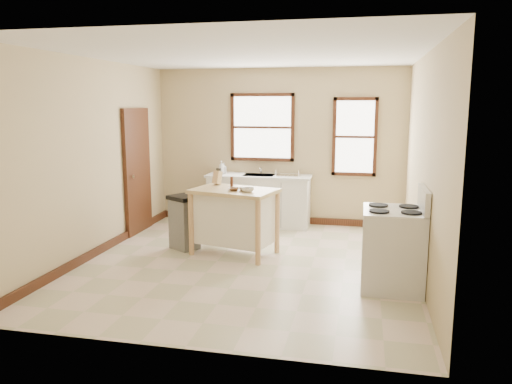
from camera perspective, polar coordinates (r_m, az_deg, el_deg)
floor at (r=6.95m, az=-0.98°, el=-8.14°), size 5.00×5.00×0.00m
ceiling at (r=6.63m, az=-1.06°, el=15.50°), size 5.00×5.00×0.00m
wall_back at (r=9.09m, az=2.61°, el=5.18°), size 4.50×0.04×2.80m
wall_left at (r=7.49m, az=-18.06°, el=3.65°), size 0.04×5.00×2.80m
wall_right at (r=6.51m, az=18.65°, el=2.74°), size 0.04×5.00×2.80m
window_main at (r=9.10m, az=0.72°, el=7.40°), size 1.17×0.06×1.22m
window_side at (r=8.93m, az=11.22°, el=6.20°), size 0.77×0.06×1.37m
door_left at (r=8.65m, az=-13.40°, el=2.34°), size 0.06×0.90×2.10m
baseboard_back at (r=9.27m, az=2.51°, el=-3.12°), size 4.50×0.04×0.12m
baseboard_left at (r=7.73m, az=-17.33°, el=-6.27°), size 0.04×5.00×0.12m
sink_counter at (r=8.98m, az=0.35°, el=-0.93°), size 1.86×0.62×0.92m
faucet at (r=9.06m, az=0.59°, el=2.82°), size 0.03×0.03×0.22m
soap_bottle_a at (r=9.01m, az=-3.96°, el=2.81°), size 0.11×0.11×0.24m
soap_bottle_b at (r=9.04m, az=-3.71°, el=2.70°), size 0.11×0.11×0.20m
dish_rack at (r=8.77m, az=3.73°, el=2.18°), size 0.45×0.36×0.10m
kitchen_island at (r=7.26m, az=-2.49°, el=-3.41°), size 1.32×1.00×0.96m
knife_block at (r=7.57m, az=-4.45°, el=1.59°), size 0.13×0.13×0.20m
pepper_grinder at (r=7.40m, az=-2.80°, el=1.21°), size 0.06×0.06×0.15m
bowl_a at (r=7.05m, az=-2.55°, el=0.32°), size 0.18×0.18×0.04m
bowl_b at (r=7.06m, az=-1.39°, el=0.34°), size 0.20×0.20×0.04m
bowl_c at (r=6.95m, az=-0.97°, el=0.26°), size 0.21×0.21×0.06m
trash_bin at (r=7.61m, az=-8.19°, el=-3.44°), size 0.54×0.52×0.82m
gas_stove at (r=6.12m, az=15.38°, el=-5.08°), size 0.76×0.78×1.22m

